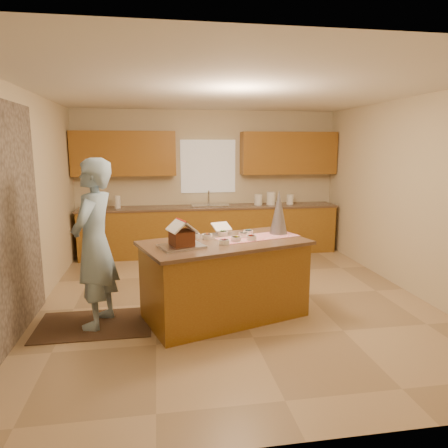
# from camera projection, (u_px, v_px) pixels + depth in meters

# --- Properties ---
(floor) EXTENTS (5.50, 5.50, 0.00)m
(floor) POSITION_uv_depth(u_px,v_px,m) (234.00, 299.00, 5.52)
(floor) COLOR tan
(floor) RESTS_ON ground
(ceiling) EXTENTS (5.50, 5.50, 0.00)m
(ceiling) POSITION_uv_depth(u_px,v_px,m) (235.00, 91.00, 5.01)
(ceiling) COLOR silver
(ceiling) RESTS_ON floor
(wall_back) EXTENTS (5.50, 5.50, 0.00)m
(wall_back) POSITION_uv_depth(u_px,v_px,m) (208.00, 182.00, 7.93)
(wall_back) COLOR beige
(wall_back) RESTS_ON floor
(wall_front) EXTENTS (5.50, 5.50, 0.00)m
(wall_front) POSITION_uv_depth(u_px,v_px,m) (314.00, 255.00, 2.60)
(wall_front) COLOR beige
(wall_front) RESTS_ON floor
(wall_left) EXTENTS (5.50, 5.50, 0.00)m
(wall_left) POSITION_uv_depth(u_px,v_px,m) (28.00, 204.00, 4.87)
(wall_left) COLOR beige
(wall_left) RESTS_ON floor
(wall_right) EXTENTS (5.50, 5.50, 0.00)m
(wall_right) POSITION_uv_depth(u_px,v_px,m) (412.00, 196.00, 5.66)
(wall_right) COLOR beige
(wall_right) RESTS_ON floor
(stone_accent) EXTENTS (0.00, 2.50, 2.50)m
(stone_accent) POSITION_uv_depth(u_px,v_px,m) (7.00, 225.00, 4.12)
(stone_accent) COLOR gray
(stone_accent) RESTS_ON wall_left
(window_curtain) EXTENTS (1.05, 0.03, 1.00)m
(window_curtain) POSITION_uv_depth(u_px,v_px,m) (208.00, 166.00, 7.85)
(window_curtain) COLOR white
(window_curtain) RESTS_ON wall_back
(back_counter_base) EXTENTS (4.80, 0.60, 0.88)m
(back_counter_base) POSITION_uv_depth(u_px,v_px,m) (210.00, 231.00, 7.81)
(back_counter_base) COLOR #875F1C
(back_counter_base) RESTS_ON floor
(back_counter_top) EXTENTS (4.85, 0.63, 0.04)m
(back_counter_top) POSITION_uv_depth(u_px,v_px,m) (210.00, 207.00, 7.72)
(back_counter_top) COLOR brown
(back_counter_top) RESTS_ON back_counter_base
(upper_cabinet_left) EXTENTS (1.85, 0.35, 0.80)m
(upper_cabinet_left) POSITION_uv_depth(u_px,v_px,m) (124.00, 154.00, 7.41)
(upper_cabinet_left) COLOR #905C1E
(upper_cabinet_left) RESTS_ON wall_back
(upper_cabinet_right) EXTENTS (1.85, 0.35, 0.80)m
(upper_cabinet_right) POSITION_uv_depth(u_px,v_px,m) (289.00, 153.00, 7.90)
(upper_cabinet_right) COLOR #905C1E
(upper_cabinet_right) RESTS_ON wall_back
(sink) EXTENTS (0.70, 0.45, 0.12)m
(sink) POSITION_uv_depth(u_px,v_px,m) (210.00, 208.00, 7.73)
(sink) COLOR silver
(sink) RESTS_ON back_counter_top
(faucet) EXTENTS (0.03, 0.03, 0.28)m
(faucet) POSITION_uv_depth(u_px,v_px,m) (209.00, 198.00, 7.87)
(faucet) COLOR silver
(faucet) RESTS_ON back_counter_top
(island_base) EXTENTS (2.02, 1.43, 0.89)m
(island_base) POSITION_uv_depth(u_px,v_px,m) (225.00, 281.00, 4.89)
(island_base) COLOR #875F1C
(island_base) RESTS_ON floor
(island_top) EXTENTS (2.12, 1.53, 0.04)m
(island_top) POSITION_uv_depth(u_px,v_px,m) (225.00, 243.00, 4.80)
(island_top) COLOR brown
(island_top) RESTS_ON island_base
(table_runner) EXTENTS (1.08, 0.66, 0.01)m
(table_runner) POSITION_uv_depth(u_px,v_px,m) (258.00, 237.00, 5.00)
(table_runner) COLOR #B90D29
(table_runner) RESTS_ON island_top
(baking_tray) EXTENTS (0.55, 0.47, 0.03)m
(baking_tray) POSITION_uv_depth(u_px,v_px,m) (182.00, 246.00, 4.50)
(baking_tray) COLOR silver
(baking_tray) RESTS_ON island_top
(cookbook) EXTENTS (0.27, 0.23, 0.10)m
(cookbook) POSITION_uv_depth(u_px,v_px,m) (221.00, 227.00, 5.19)
(cookbook) COLOR white
(cookbook) RESTS_ON island_top
(tinsel_tree) EXTENTS (0.28, 0.28, 0.56)m
(tinsel_tree) POSITION_uv_depth(u_px,v_px,m) (279.00, 212.00, 5.15)
(tinsel_tree) COLOR #BBB9C6
(tinsel_tree) RESTS_ON island_top
(rug) EXTENTS (1.29, 0.84, 0.01)m
(rug) POSITION_uv_depth(u_px,v_px,m) (95.00, 324.00, 4.72)
(rug) COLOR black
(rug) RESTS_ON floor
(boy) EXTENTS (0.64, 0.79, 1.90)m
(boy) POSITION_uv_depth(u_px,v_px,m) (95.00, 244.00, 4.55)
(boy) COLOR #8EB0CA
(boy) RESTS_ON rug
(canister_a) EXTENTS (0.15, 0.15, 0.21)m
(canister_a) POSITION_uv_depth(u_px,v_px,m) (258.00, 200.00, 7.85)
(canister_a) COLOR white
(canister_a) RESTS_ON back_counter_top
(canister_b) EXTENTS (0.17, 0.17, 0.25)m
(canister_b) POSITION_uv_depth(u_px,v_px,m) (271.00, 198.00, 7.88)
(canister_b) COLOR white
(canister_b) RESTS_ON back_counter_top
(canister_c) EXTENTS (0.13, 0.13, 0.19)m
(canister_c) POSITION_uv_depth(u_px,v_px,m) (290.00, 199.00, 7.95)
(canister_c) COLOR white
(canister_c) RESTS_ON back_counter_top
(paper_towel) EXTENTS (0.10, 0.10, 0.23)m
(paper_towel) POSITION_uv_depth(u_px,v_px,m) (117.00, 202.00, 7.43)
(paper_towel) COLOR white
(paper_towel) RESTS_ON back_counter_top
(gingerbread_house) EXTENTS (0.35, 0.36, 0.29)m
(gingerbread_house) POSITION_uv_depth(u_px,v_px,m) (182.00, 236.00, 4.48)
(gingerbread_house) COLOR #5A2617
(gingerbread_house) RESTS_ON baking_tray
(candy_bowls) EXTENTS (0.81, 0.59, 0.06)m
(candy_bowls) POSITION_uv_depth(u_px,v_px,m) (229.00, 236.00, 4.93)
(candy_bowls) COLOR orange
(candy_bowls) RESTS_ON island_top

